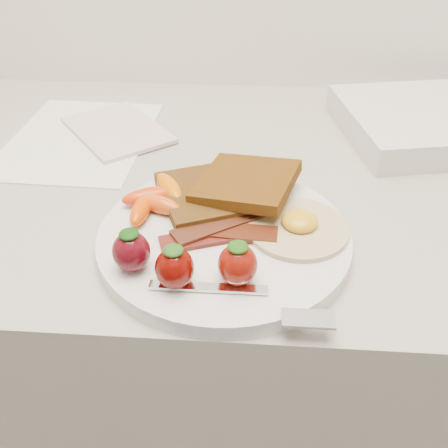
{
  "coord_description": "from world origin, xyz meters",
  "views": [
    {
      "loc": [
        0.02,
        1.11,
        1.24
      ],
      "look_at": [
        -0.0,
        1.53,
        0.93
      ],
      "focal_mm": 40.0,
      "sensor_mm": 36.0,
      "label": 1
    }
  ],
  "objects": [
    {
      "name": "fried_egg",
      "position": [
        0.07,
        1.54,
        0.92
      ],
      "size": [
        0.12,
        0.12,
        0.02
      ],
      "color": "beige",
      "rests_on": "plate"
    },
    {
      "name": "baby_carrots",
      "position": [
        -0.09,
        1.58,
        0.93
      ],
      "size": [
        0.08,
        0.11,
        0.02
      ],
      "color": "red",
      "rests_on": "plate"
    },
    {
      "name": "counter",
      "position": [
        0.0,
        1.7,
        0.45
      ],
      "size": [
        2.0,
        0.6,
        0.9
      ],
      "primitive_type": "cube",
      "color": "gray",
      "rests_on": "ground"
    },
    {
      "name": "strawberries",
      "position": [
        -0.04,
        1.46,
        0.94
      ],
      "size": [
        0.14,
        0.06,
        0.05
      ],
      "color": "#4B0610",
      "rests_on": "plate"
    },
    {
      "name": "plate",
      "position": [
        -0.0,
        1.53,
        0.91
      ],
      "size": [
        0.27,
        0.27,
        0.02
      ],
      "primitive_type": "cylinder",
      "color": "silver",
      "rests_on": "counter"
    },
    {
      "name": "toast_upper",
      "position": [
        0.02,
        1.6,
        0.94
      ],
      "size": [
        0.13,
        0.13,
        0.02
      ],
      "primitive_type": "cube",
      "rotation": [
        0.0,
        -0.1,
        -0.3
      ],
      "color": "#311907",
      "rests_on": "toast_lower"
    },
    {
      "name": "notepad",
      "position": [
        -0.19,
        1.79,
        0.91
      ],
      "size": [
        0.2,
        0.21,
        0.01
      ],
      "primitive_type": "cube",
      "rotation": [
        0.0,
        0.0,
        0.67
      ],
      "color": "beige",
      "rests_on": "paper_sheet"
    },
    {
      "name": "toast_lower",
      "position": [
        -0.02,
        1.6,
        0.93
      ],
      "size": [
        0.15,
        0.15,
        0.01
      ],
      "primitive_type": "cube",
      "rotation": [
        0.0,
        0.0,
        0.39
      ],
      "color": "black",
      "rests_on": "plate"
    },
    {
      "name": "paper_sheet",
      "position": [
        -0.24,
        1.77,
        0.9
      ],
      "size": [
        0.21,
        0.27,
        0.0
      ],
      "primitive_type": "cube",
      "rotation": [
        0.0,
        0.0,
        -0.04
      ],
      "color": "white",
      "rests_on": "counter"
    },
    {
      "name": "bacon_strips",
      "position": [
        -0.01,
        1.53,
        0.92
      ],
      "size": [
        0.13,
        0.09,
        0.01
      ],
      "color": "#350D0B",
      "rests_on": "plate"
    },
    {
      "name": "fork",
      "position": [
        0.03,
        1.43,
        0.92
      ],
      "size": [
        0.17,
        0.05,
        0.0
      ],
      "color": "silver",
      "rests_on": "plate"
    },
    {
      "name": "appliance",
      "position": [
        0.3,
        1.83,
        0.92
      ],
      "size": [
        0.32,
        0.28,
        0.04
      ],
      "primitive_type": "cube",
      "rotation": [
        0.0,
        0.0,
        0.2
      ],
      "color": "silver",
      "rests_on": "counter"
    }
  ]
}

